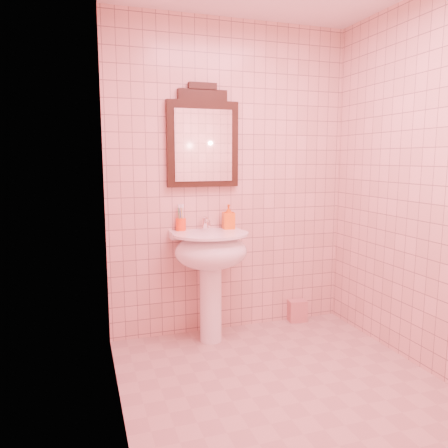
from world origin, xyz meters
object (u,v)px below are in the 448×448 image
object	(u,v)px
mirror	(203,140)
towel	(297,311)
soap_dispenser	(229,217)
pedestal_sink	(211,259)
toothbrush_cup	(181,224)

from	to	relation	value
mirror	towel	world-z (taller)	mirror
mirror	soap_dispenser	world-z (taller)	mirror
pedestal_sink	mirror	distance (m)	0.93
pedestal_sink	mirror	xyz separation A→B (m)	(0.00, 0.20, 0.91)
pedestal_sink	towel	bearing A→B (deg)	11.30
soap_dispenser	towel	distance (m)	1.09
mirror	toothbrush_cup	xyz separation A→B (m)	(-0.19, -0.02, -0.65)
pedestal_sink	soap_dispenser	size ratio (longest dim) A/B	4.35
pedestal_sink	soap_dispenser	world-z (taller)	soap_dispenser
pedestal_sink	mirror	bearing A→B (deg)	90.00
pedestal_sink	mirror	world-z (taller)	mirror
pedestal_sink	towel	world-z (taller)	pedestal_sink
toothbrush_cup	towel	xyz separation A→B (m)	(1.03, -0.01, -0.82)
toothbrush_cup	soap_dispenser	distance (m)	0.39
mirror	soap_dispenser	size ratio (longest dim) A/B	4.00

